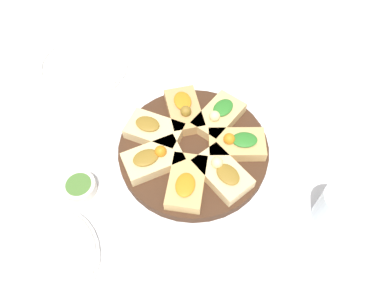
# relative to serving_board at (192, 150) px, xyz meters

# --- Properties ---
(ground_plane) EXTENTS (3.00, 3.00, 0.00)m
(ground_plane) POSITION_rel_serving_board_xyz_m (0.00, 0.00, -0.01)
(ground_plane) COLOR white
(serving_board) EXTENTS (0.37, 0.37, 0.03)m
(serving_board) POSITION_rel_serving_board_xyz_m (0.00, 0.00, 0.00)
(serving_board) COLOR #422819
(serving_board) RESTS_ON ground_plane
(focaccia_slice_0) EXTENTS (0.14, 0.10, 0.04)m
(focaccia_slice_0) POSITION_rel_serving_board_xyz_m (-0.10, 0.02, 0.03)
(focaccia_slice_0) COLOR tan
(focaccia_slice_0) RESTS_ON serving_board
(focaccia_slice_1) EXTENTS (0.15, 0.15, 0.05)m
(focaccia_slice_1) POSITION_rel_serving_board_xyz_m (-0.08, -0.07, 0.03)
(focaccia_slice_1) COLOR #E5C689
(focaccia_slice_1) RESTS_ON serving_board
(focaccia_slice_2) EXTENTS (0.08, 0.14, 0.05)m
(focaccia_slice_2) POSITION_rel_serving_board_xyz_m (0.00, -0.10, 0.03)
(focaccia_slice_2) COLOR tan
(focaccia_slice_2) RESTS_ON serving_board
(focaccia_slice_3) EXTENTS (0.15, 0.14, 0.05)m
(focaccia_slice_3) POSITION_rel_serving_board_xyz_m (0.08, -0.06, 0.03)
(focaccia_slice_3) COLOR #DBB775
(focaccia_slice_3) RESTS_ON serving_board
(focaccia_slice_4) EXTENTS (0.15, 0.11, 0.05)m
(focaccia_slice_4) POSITION_rel_serving_board_xyz_m (0.10, 0.02, 0.03)
(focaccia_slice_4) COLOR tan
(focaccia_slice_4) RESTS_ON serving_board
(focaccia_slice_5) EXTENTS (0.12, 0.15, 0.04)m
(focaccia_slice_5) POSITION_rel_serving_board_xyz_m (0.04, 0.10, 0.03)
(focaccia_slice_5) COLOR #E5C689
(focaccia_slice_5) RESTS_ON serving_board
(focaccia_slice_6) EXTENTS (0.13, 0.16, 0.05)m
(focaccia_slice_6) POSITION_rel_serving_board_xyz_m (-0.04, 0.09, 0.03)
(focaccia_slice_6) COLOR #E5C689
(focaccia_slice_6) RESTS_ON serving_board
(plate_left) EXTENTS (0.26, 0.26, 0.02)m
(plate_left) POSITION_rel_serving_board_xyz_m (-0.27, 0.32, -0.01)
(plate_left) COLOR white
(plate_left) RESTS_ON ground_plane
(plate_right) EXTENTS (0.26, 0.26, 0.02)m
(plate_right) POSITION_rel_serving_board_xyz_m (0.29, 0.32, -0.01)
(plate_right) COLOR white
(plate_right) RESTS_ON ground_plane
(water_glass) EXTENTS (0.08, 0.08, 0.10)m
(water_glass) POSITION_rel_serving_board_xyz_m (-0.16, -0.30, 0.04)
(water_glass) COLOR silver
(water_glass) RESTS_ON ground_plane
(napkin_stack) EXTENTS (0.11, 0.09, 0.01)m
(napkin_stack) POSITION_rel_serving_board_xyz_m (0.11, -0.29, -0.01)
(napkin_stack) COLOR white
(napkin_stack) RESTS_ON ground_plane
(dipping_bowl) EXTENTS (0.08, 0.08, 0.03)m
(dipping_bowl) POSITION_rel_serving_board_xyz_m (-0.10, 0.26, 0.00)
(dipping_bowl) COLOR silver
(dipping_bowl) RESTS_ON ground_plane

